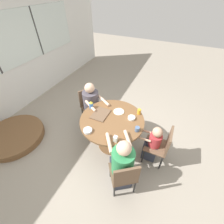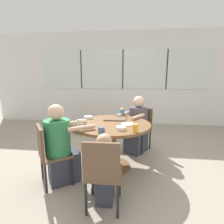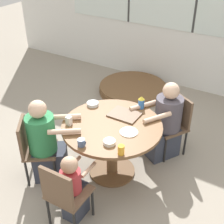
# 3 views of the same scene
# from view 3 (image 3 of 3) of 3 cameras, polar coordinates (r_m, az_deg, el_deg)

# --- Properties ---
(ground_plane) EXTENTS (16.00, 16.00, 0.00)m
(ground_plane) POSITION_cam_3_polar(r_m,az_deg,el_deg) (4.21, -0.00, -10.77)
(ground_plane) COLOR gray
(wall_back_with_windows) EXTENTS (8.40, 0.08, 2.80)m
(wall_back_with_windows) POSITION_cam_3_polar(r_m,az_deg,el_deg) (5.88, 15.06, 16.98)
(wall_back_with_windows) COLOR silver
(wall_back_with_windows) RESTS_ON ground_plane
(dining_table) EXTENTS (1.22, 1.22, 0.75)m
(dining_table) POSITION_cam_3_polar(r_m,az_deg,el_deg) (3.84, -0.00, -4.47)
(dining_table) COLOR brown
(dining_table) RESTS_ON ground_plane
(chair_for_woman_green_shirt) EXTENTS (0.56, 0.56, 0.85)m
(chair_for_woman_green_shirt) POSITION_cam_3_polar(r_m,az_deg,el_deg) (3.94, -14.43, -5.91)
(chair_for_woman_green_shirt) COLOR brown
(chair_for_woman_green_shirt) RESTS_ON ground_plane
(chair_for_man_blue_shirt) EXTENTS (0.55, 0.55, 0.85)m
(chair_for_man_blue_shirt) POSITION_cam_3_polar(r_m,az_deg,el_deg) (4.35, 11.50, -1.53)
(chair_for_man_blue_shirt) COLOR brown
(chair_for_man_blue_shirt) RESTS_ON ground_plane
(chair_for_toddler) EXTENTS (0.41, 0.41, 0.85)m
(chair_for_toddler) POSITION_cam_3_polar(r_m,az_deg,el_deg) (3.29, -8.88, -14.39)
(chair_for_toddler) COLOR brown
(chair_for_toddler) RESTS_ON ground_plane
(person_woman_green_shirt) EXTENTS (0.70, 0.63, 1.12)m
(person_woman_green_shirt) POSITION_cam_3_polar(r_m,az_deg,el_deg) (3.92, -11.98, -5.89)
(person_woman_green_shirt) COLOR #333847
(person_woman_green_shirt) RESTS_ON ground_plane
(person_man_blue_shirt) EXTENTS (0.63, 0.73, 1.11)m
(person_man_blue_shirt) POSITION_cam_3_polar(r_m,az_deg,el_deg) (4.26, 9.67, -2.30)
(person_man_blue_shirt) COLOR #333847
(person_man_blue_shirt) RESTS_ON ground_plane
(person_toddler) EXTENTS (0.24, 0.42, 0.86)m
(person_toddler) POSITION_cam_3_polar(r_m,az_deg,el_deg) (3.45, -7.07, -13.91)
(person_toddler) COLOR #333847
(person_toddler) RESTS_ON ground_plane
(food_tray_dark) EXTENTS (0.37, 0.28, 0.02)m
(food_tray_dark) POSITION_cam_3_polar(r_m,az_deg,el_deg) (3.91, 2.30, -0.47)
(food_tray_dark) COLOR brown
(food_tray_dark) RESTS_ON dining_table
(coffee_mug) EXTENTS (0.09, 0.08, 0.09)m
(coffee_mug) POSITION_cam_3_polar(r_m,az_deg,el_deg) (3.40, -5.61, -5.59)
(coffee_mug) COLOR slate
(coffee_mug) RESTS_ON dining_table
(sippy_cup) EXTENTS (0.08, 0.08, 0.17)m
(sippy_cup) POSITION_cam_3_polar(r_m,az_deg,el_deg) (4.03, 5.37, 1.80)
(sippy_cup) COLOR blue
(sippy_cup) RESTS_ON dining_table
(juice_glass) EXTENTS (0.07, 0.07, 0.11)m
(juice_glass) POSITION_cam_3_polar(r_m,az_deg,el_deg) (3.27, 1.68, -6.93)
(juice_glass) COLOR gold
(juice_glass) RESTS_ON dining_table
(milk_carton_small) EXTENTS (0.06, 0.06, 0.11)m
(milk_carton_small) POSITION_cam_3_polar(r_m,az_deg,el_deg) (3.74, -7.89, -1.61)
(milk_carton_small) COLOR silver
(milk_carton_small) RESTS_ON dining_table
(bowl_white_shallow) EXTENTS (0.15, 0.15, 0.04)m
(bowl_white_shallow) POSITION_cam_3_polar(r_m,az_deg,el_deg) (4.11, -3.56, 1.50)
(bowl_white_shallow) COLOR silver
(bowl_white_shallow) RESTS_ON dining_table
(bowl_cereal) EXTENTS (0.14, 0.14, 0.04)m
(bowl_cereal) POSITION_cam_3_polar(r_m,az_deg,el_deg) (3.43, -0.48, -5.52)
(bowl_cereal) COLOR white
(bowl_cereal) RESTS_ON dining_table
(plate_tortillas) EXTENTS (0.21, 0.21, 0.01)m
(plate_tortillas) POSITION_cam_3_polar(r_m,az_deg,el_deg) (3.61, 3.10, -3.68)
(plate_tortillas) COLOR beige
(plate_tortillas) RESTS_ON dining_table
(folded_table_stack) EXTENTS (1.28, 1.28, 0.15)m
(folded_table_stack) POSITION_cam_3_polar(r_m,az_deg,el_deg) (5.97, 3.83, 4.27)
(folded_table_stack) COLOR brown
(folded_table_stack) RESTS_ON ground_plane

